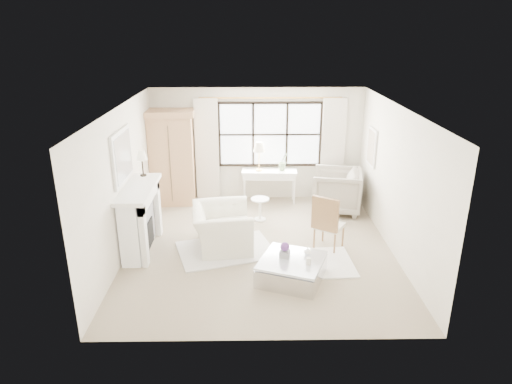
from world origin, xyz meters
The scene contains 32 objects.
floor centered at (0.00, 0.00, 0.00)m, with size 5.50×5.50×0.00m, color tan.
ceiling centered at (0.00, 0.00, 2.70)m, with size 5.50×5.50×0.00m, color white.
wall_back centered at (0.00, 2.75, 1.35)m, with size 5.00×5.00×0.00m, color silver.
wall_front centered at (0.00, -2.75, 1.35)m, with size 5.00×5.00×0.00m, color white.
wall_left centered at (-2.50, 0.00, 1.35)m, with size 5.50×5.50×0.00m, color white.
wall_right centered at (2.50, 0.00, 1.35)m, with size 5.50×5.50×0.00m, color white.
window_pane centered at (0.30, 2.73, 1.60)m, with size 2.40×0.02×1.50m, color white.
window_frame centered at (0.30, 2.72, 1.60)m, with size 2.50×0.04×1.50m, color black, non-canonical shape.
curtain_rod centered at (0.30, 2.67, 2.47)m, with size 0.04×0.04×3.30m, color #B6833F.
curtain_left centered at (-1.20, 2.65, 1.24)m, with size 0.55×0.10×2.47m, color beige.
curtain_right centered at (1.80, 2.65, 1.24)m, with size 0.55×0.10×2.47m, color beige.
fireplace centered at (-2.27, 0.00, 0.65)m, with size 0.58×1.66×1.26m.
mirror_frame centered at (-2.47, 0.00, 1.84)m, with size 0.05×1.15×0.95m, color silver.
mirror_glass centered at (-2.44, 0.00, 1.84)m, with size 0.02×1.00×0.80m, color silver.
art_frame centered at (2.47, 1.70, 1.55)m, with size 0.04×0.62×0.82m, color white.
art_canvas centered at (2.45, 1.70, 1.55)m, with size 0.01×0.52×0.72m, color #B7A58E.
mantel_lamp centered at (-2.28, 0.65, 1.65)m, with size 0.22×0.22×0.51m.
armoire centered at (-2.00, 2.42, 1.14)m, with size 1.15×0.75×2.24m.
console_table centered at (0.28, 2.43, 0.40)m, with size 1.32×0.51×0.80m.
console_lamp centered at (0.03, 2.42, 1.36)m, with size 0.28×0.28×0.69m.
orchid_plant centered at (0.60, 2.45, 1.01)m, with size 0.23×0.19×0.42m, color #627B52.
side_table centered at (0.03, 1.34, 0.33)m, with size 0.40×0.40×0.51m.
rug_left centered at (-0.65, -0.11, 0.02)m, with size 1.75×1.23×0.03m, color silver.
rug_right centered at (0.90, -0.64, 0.01)m, with size 1.50×1.13×0.03m, color white.
club_armchair centered at (-0.72, 0.05, 0.40)m, with size 1.24×1.08×0.81m, color white.
wingback_chair centered at (1.79, 1.86, 0.49)m, with size 1.04×1.07×0.98m, color gray.
french_chair centered at (1.31, -0.03, 0.31)m, with size 0.67×0.67×1.08m.
coffee_table centered at (0.51, -1.17, 0.18)m, with size 1.29×1.29×0.38m.
planter_box centered at (0.39, -1.08, 0.44)m, with size 0.16×0.16×0.12m, color gray.
planter_flowers centered at (0.39, -1.08, 0.57)m, with size 0.15×0.15×0.15m, color #60327D.
pillar_candle centered at (0.76, -1.34, 0.44)m, with size 0.08×0.08×0.12m, color beige.
coffee_vase centered at (0.79, -1.02, 0.45)m, with size 0.13×0.13×0.14m, color white.
Camera 1 is at (-0.19, -7.89, 4.05)m, focal length 32.00 mm.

